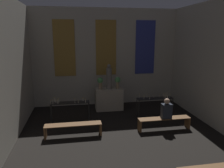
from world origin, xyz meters
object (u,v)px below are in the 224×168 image
(altar, at_px, (109,99))
(person_seated, at_px, (166,109))
(flower_vase_left, at_px, (100,82))
(pew_back_right, at_px, (164,121))
(candle_rack_left, at_px, (70,105))
(statue, at_px, (109,77))
(flower_vase_right, at_px, (118,81))
(pew_back_left, at_px, (73,127))
(candle_rack_right, at_px, (155,100))

(altar, distance_m, person_seated, 3.06)
(flower_vase_left, relative_size, pew_back_right, 0.28)
(candle_rack_left, bearing_deg, flower_vase_left, 42.45)
(altar, xyz_separation_m, statue, (0.00, -0.00, 1.02))
(flower_vase_right, xyz_separation_m, candle_rack_left, (-2.16, -1.24, -0.62))
(statue, xyz_separation_m, pew_back_left, (-1.64, -2.53, -1.20))
(flower_vase_right, relative_size, pew_back_right, 0.28)
(flower_vase_left, height_order, flower_vase_right, same)
(candle_rack_left, xyz_separation_m, pew_back_left, (0.12, -1.29, -0.39))
(pew_back_left, height_order, pew_back_right, same)
(candle_rack_right, bearing_deg, pew_back_left, -159.14)
(altar, height_order, statue, statue)
(altar, height_order, person_seated, person_seated)
(flower_vase_left, height_order, pew_back_left, flower_vase_left)
(pew_back_right, bearing_deg, pew_back_left, 180.00)
(altar, bearing_deg, candle_rack_right, -35.17)
(flower_vase_left, xyz_separation_m, pew_back_right, (2.04, -2.53, -1.01))
(person_seated, bearing_deg, flower_vase_left, 129.79)
(candle_rack_right, bearing_deg, statue, 144.83)
(altar, xyz_separation_m, person_seated, (1.70, -2.53, 0.27))
(pew_back_right, bearing_deg, statue, 122.92)
(flower_vase_right, relative_size, candle_rack_right, 0.35)
(flower_vase_left, bearing_deg, candle_rack_right, -29.81)
(altar, bearing_deg, flower_vase_right, -0.00)
(altar, xyz_separation_m, flower_vase_right, (0.40, -0.00, 0.83))
(flower_vase_left, height_order, candle_rack_right, flower_vase_left)
(flower_vase_left, distance_m, pew_back_right, 3.40)
(pew_back_right, bearing_deg, altar, 122.92)
(person_seated, bearing_deg, flower_vase_right, 117.22)
(flower_vase_right, bearing_deg, candle_rack_left, -150.16)
(pew_back_right, bearing_deg, flower_vase_left, 128.90)
(altar, bearing_deg, flower_vase_left, -180.00)
(altar, distance_m, statue, 1.02)
(statue, distance_m, candle_rack_right, 2.29)
(candle_rack_left, height_order, pew_back_right, candle_rack_left)
(candle_rack_right, distance_m, person_seated, 1.29)
(candle_rack_left, relative_size, candle_rack_right, 1.00)
(person_seated, bearing_deg, candle_rack_right, 87.74)
(candle_rack_right, relative_size, person_seated, 2.06)
(altar, distance_m, pew_back_left, 3.02)
(statue, bearing_deg, candle_rack_left, -144.82)
(flower_vase_right, xyz_separation_m, person_seated, (1.30, -2.53, -0.57))
(candle_rack_left, relative_size, pew_back_right, 0.79)
(statue, relative_size, person_seated, 1.53)
(flower_vase_right, bearing_deg, pew_back_right, -63.98)
(altar, height_order, candle_rack_left, candle_rack_left)
(candle_rack_left, bearing_deg, person_seated, -20.45)
(statue, bearing_deg, candle_rack_right, -35.17)
(flower_vase_left, distance_m, candle_rack_right, 2.56)
(flower_vase_left, bearing_deg, altar, 0.00)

